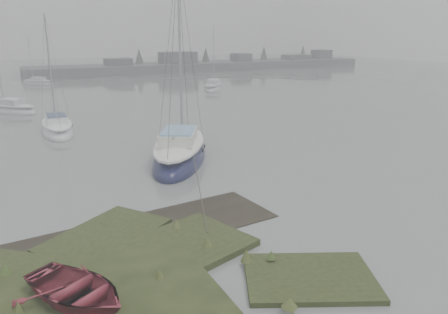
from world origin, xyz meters
The scene contains 8 objects.
ground centered at (0.00, 30.00, 0.00)m, with size 160.00×160.00×0.00m, color slate.
far_shoreline centered at (26.84, 61.90, 0.85)m, with size 60.00×8.00×4.15m.
sailboat_main centered at (1.49, 11.98, 0.34)m, with size 6.08×8.12×11.08m.
sailboat_white centered at (-3.56, 21.65, 0.26)m, with size 2.06×5.92×8.31m.
sailboat_far_a centered at (-6.14, 31.53, 0.24)m, with size 4.83×5.32×7.66m.
sailboat_far_b centered at (15.41, 37.44, 0.25)m, with size 4.67×5.73×7.97m.
sailboat_far_c centered at (-2.59, 51.93, 0.20)m, with size 4.41×4.11×6.42m.
dinghy centered at (-5.42, 1.00, 0.54)m, with size 2.18×3.05×0.63m, color maroon.
Camera 1 is at (-6.35, -8.93, 6.59)m, focal length 35.00 mm.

